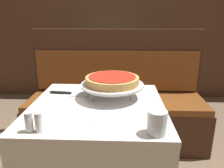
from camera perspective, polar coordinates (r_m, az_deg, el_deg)
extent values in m
cube|color=beige|center=(1.24, -3.80, -5.95)|extent=(0.74, 0.74, 0.03)
cube|color=white|center=(1.23, -3.81, -5.27)|extent=(0.46, 0.46, 0.00)
cube|color=beige|center=(1.28, -3.70, -10.23)|extent=(0.74, 0.74, 0.18)
cube|color=#4C331E|center=(1.76, -13.55, -12.30)|extent=(0.05, 0.05, 0.71)
cube|color=#4C331E|center=(1.71, 9.28, -12.96)|extent=(0.05, 0.05, 0.71)
cube|color=#1E6B33|center=(2.85, -1.20, 7.45)|extent=(0.76, 0.76, 0.03)
cube|color=white|center=(2.84, -1.21, 7.77)|extent=(0.47, 0.47, 0.00)
cube|color=#1E6B33|center=(2.87, -1.19, 5.46)|extent=(0.76, 0.76, 0.17)
cube|color=#4C331E|center=(2.65, -9.08, -1.76)|extent=(0.05, 0.05, 0.71)
cube|color=#4C331E|center=(2.60, 5.96, -1.98)|extent=(0.05, 0.05, 0.71)
cube|color=#4C331E|center=(3.30, -6.77, 2.16)|extent=(0.05, 0.05, 0.71)
cube|color=#4C331E|center=(3.26, 5.27, 2.03)|extent=(0.05, 0.05, 0.71)
cube|color=#3D2316|center=(2.19, 0.95, -10.13)|extent=(1.69, 0.54, 0.40)
cube|color=brown|center=(2.10, 0.99, -4.53)|extent=(1.66, 0.53, 0.06)
cube|color=#3D2316|center=(2.23, 1.19, 6.07)|extent=(1.69, 0.06, 0.63)
cube|color=brown|center=(2.21, 1.15, 3.44)|extent=(1.62, 0.02, 0.40)
cube|color=#4C2D1E|center=(3.27, 0.17, 17.14)|extent=(6.00, 0.04, 2.40)
cylinder|color=#ADADB2|center=(1.44, 0.27, -0.33)|extent=(0.01, 0.01, 0.07)
cylinder|color=#ADADB2|center=(1.27, -5.07, -2.90)|extent=(0.01, 0.01, 0.07)
cylinder|color=#ADADB2|center=(1.26, 4.98, -3.05)|extent=(0.01, 0.01, 0.07)
cylinder|color=#ADADB2|center=(1.31, 0.06, -0.72)|extent=(0.26, 0.26, 0.01)
cylinder|color=silver|center=(1.31, 0.06, -0.47)|extent=(0.37, 0.37, 0.01)
cylinder|color=silver|center=(1.31, 0.06, -0.13)|extent=(0.38, 0.38, 0.01)
cylinder|color=tan|center=(1.30, 0.06, 0.97)|extent=(0.32, 0.32, 0.04)
cylinder|color=#B22819|center=(1.29, 0.06, 1.92)|extent=(0.28, 0.28, 0.01)
cube|color=#BCBCC1|center=(1.39, -8.32, -2.68)|extent=(0.13, 0.11, 0.00)
cube|color=black|center=(1.43, -13.25, -2.19)|extent=(0.14, 0.04, 0.01)
cylinder|color=silver|center=(0.94, 11.67, -9.76)|extent=(0.08, 0.08, 0.10)
cylinder|color=silver|center=(1.01, -20.81, -9.72)|extent=(0.03, 0.03, 0.07)
cylinder|color=#B7B7BC|center=(0.99, -21.08, -7.53)|extent=(0.03, 0.03, 0.02)
cylinder|color=silver|center=(0.99, -18.56, -9.91)|extent=(0.03, 0.03, 0.07)
cylinder|color=#B7B7BC|center=(0.98, -18.80, -7.70)|extent=(0.03, 0.03, 0.02)
cube|color=black|center=(2.89, -3.04, 8.22)|extent=(0.14, 0.14, 0.03)
cylinder|color=black|center=(2.87, -3.06, 9.87)|extent=(0.01, 0.01, 0.14)
cylinder|color=gold|center=(2.92, -2.97, 9.68)|extent=(0.04, 0.04, 0.11)
cylinder|color=red|center=(2.83, -3.15, 9.43)|extent=(0.04, 0.04, 0.11)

